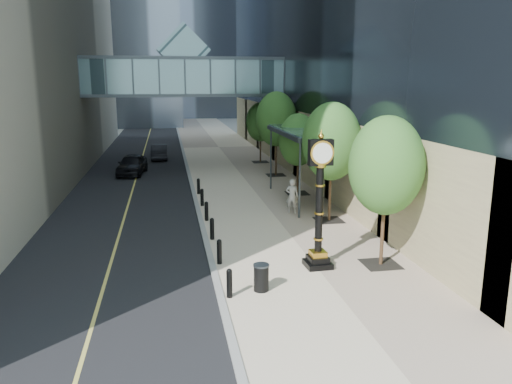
% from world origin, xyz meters
% --- Properties ---
extents(ground, '(320.00, 320.00, 0.00)m').
position_xyz_m(ground, '(0.00, 0.00, 0.00)').
color(ground, gray).
rests_on(ground, ground).
extents(road, '(8.00, 180.00, 0.02)m').
position_xyz_m(road, '(-7.00, 40.00, 0.01)').
color(road, black).
rests_on(road, ground).
extents(sidewalk, '(8.00, 180.00, 0.06)m').
position_xyz_m(sidewalk, '(1.00, 40.00, 0.03)').
color(sidewalk, beige).
rests_on(sidewalk, ground).
extents(curb, '(0.25, 180.00, 0.07)m').
position_xyz_m(curb, '(-3.00, 40.00, 0.04)').
color(curb, gray).
rests_on(curb, ground).
extents(skywalk, '(17.00, 4.20, 5.80)m').
position_xyz_m(skywalk, '(-3.00, 28.00, 7.71)').
color(skywalk, slate).
rests_on(skywalk, ground).
extents(entrance_canopy, '(3.00, 8.00, 4.38)m').
position_xyz_m(entrance_canopy, '(3.48, 14.00, 4.19)').
color(entrance_canopy, '#383F44').
rests_on(entrance_canopy, ground).
extents(bollard_row, '(0.20, 16.20, 0.90)m').
position_xyz_m(bollard_row, '(-2.70, 9.00, 0.51)').
color(bollard_row, black).
rests_on(bollard_row, sidewalk).
extents(street_trees, '(3.10, 28.72, 6.37)m').
position_xyz_m(street_trees, '(3.60, 15.45, 4.02)').
color(street_trees, black).
rests_on(street_trees, sidewalk).
extents(street_clock, '(1.03, 1.03, 5.23)m').
position_xyz_m(street_clock, '(1.06, 3.20, 2.33)').
color(street_clock, black).
rests_on(street_clock, sidewalk).
extents(trash_bin, '(0.56, 0.56, 0.90)m').
position_xyz_m(trash_bin, '(-1.55, 1.35, 0.51)').
color(trash_bin, black).
rests_on(trash_bin, sidewalk).
extents(pedestrian, '(0.82, 0.69, 1.90)m').
position_xyz_m(pedestrian, '(2.06, 11.32, 1.01)').
color(pedestrian, beige).
rests_on(pedestrian, sidewalk).
extents(car_near, '(2.49, 4.88, 1.59)m').
position_xyz_m(car_near, '(-7.35, 25.04, 0.82)').
color(car_near, black).
rests_on(car_near, road).
extents(car_far, '(1.47, 4.18, 1.38)m').
position_xyz_m(car_far, '(-5.35, 32.58, 0.71)').
color(car_far, black).
rests_on(car_far, road).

